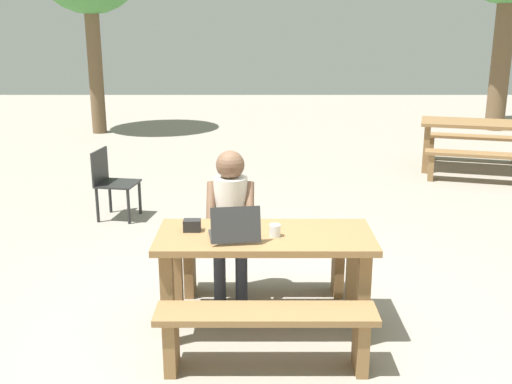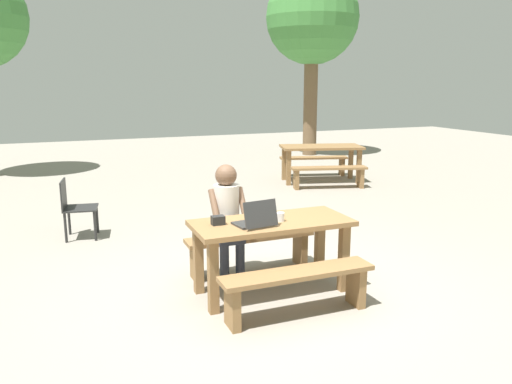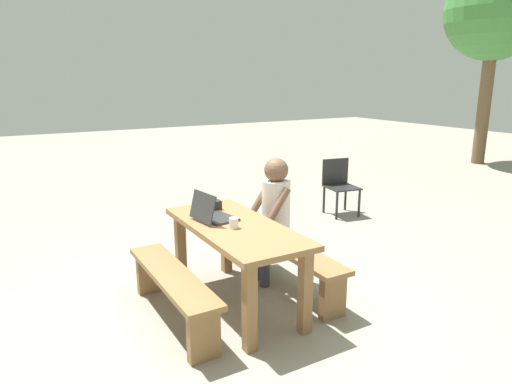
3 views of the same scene
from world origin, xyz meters
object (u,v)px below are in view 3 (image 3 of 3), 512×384
person_seated (273,210)px  plastic_chair (339,185)px  picnic_table_front (235,239)px  laptop (212,213)px  small_pouch (215,205)px  coffee_mug (234,223)px  tree_right (495,12)px

person_seated → plastic_chair: person_seated is taller
picnic_table_front → laptop: size_ratio=4.08×
person_seated → plastic_chair: bearing=125.0°
small_pouch → coffee_mug: coffee_mug is taller
person_seated → small_pouch: bearing=-118.2°
picnic_table_front → person_seated: person_seated is taller
person_seated → tree_right: tree_right is taller
laptop → coffee_mug: (0.29, 0.07, -0.02)m
small_pouch → person_seated: 0.57m
picnic_table_front → tree_right: (-3.34, 8.38, 2.82)m
picnic_table_front → coffee_mug: (0.07, -0.05, 0.18)m
laptop → tree_right: size_ratio=0.09×
small_pouch → coffee_mug: (0.62, -0.12, 0.00)m
plastic_chair → tree_right: size_ratio=0.18×
picnic_table_front → plastic_chair: (-1.77, 2.70, -0.18)m
coffee_mug → person_seated: size_ratio=0.07×
laptop → plastic_chair: 3.24m
laptop → person_seated: 0.69m
person_seated → laptop: bearing=-85.3°
laptop → person_seated: size_ratio=0.31×
plastic_chair → tree_right: bearing=24.6°
picnic_table_front → person_seated: 0.64m
laptop → small_pouch: size_ratio=3.10×
tree_right → person_seated: bearing=-68.6°
picnic_table_front → plastic_chair: plastic_chair is taller
coffee_mug → person_seated: 0.71m
small_pouch → coffee_mug: bearing=-10.7°
picnic_table_front → laptop: laptop is taller
laptop → small_pouch: 0.37m
picnic_table_front → tree_right: tree_right is taller
laptop → person_seated: person_seated is taller
tree_right → picnic_table_front: bearing=-68.3°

